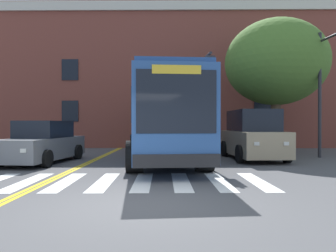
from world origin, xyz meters
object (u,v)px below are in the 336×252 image
at_px(car_grey_near_lane, 43,143).
at_px(car_navy_behind_bus, 173,134).
at_px(traffic_light_overhead, 198,88).
at_px(street_tree_curbside_large, 276,63).
at_px(city_bus, 162,118).
at_px(car_tan_far_lane, 253,136).

xyz_separation_m(car_grey_near_lane, car_navy_behind_bus, (5.42, 10.56, 0.07)).
bearing_deg(traffic_light_overhead, street_tree_curbside_large, 33.21).
distance_m(car_grey_near_lane, street_tree_curbside_large, 12.45).
relative_size(city_bus, traffic_light_overhead, 2.24).
relative_size(city_bus, car_tan_far_lane, 2.26).
relative_size(traffic_light_overhead, street_tree_curbside_large, 0.65).
xyz_separation_m(car_grey_near_lane, traffic_light_overhead, (6.52, 1.37, 2.44)).
xyz_separation_m(car_grey_near_lane, car_tan_far_lane, (8.99, 1.36, 0.26)).
xyz_separation_m(car_navy_behind_bus, street_tree_curbside_large, (5.52, -6.29, 4.06)).
bearing_deg(car_navy_behind_bus, traffic_light_overhead, -83.19).
relative_size(car_grey_near_lane, traffic_light_overhead, 1.02).
relative_size(car_tan_far_lane, street_tree_curbside_large, 0.65).
height_order(city_bus, car_navy_behind_bus, city_bus).
relative_size(city_bus, car_grey_near_lane, 2.20).
height_order(car_tan_far_lane, traffic_light_overhead, traffic_light_overhead).
relative_size(city_bus, street_tree_curbside_large, 1.46).
relative_size(city_bus, car_navy_behind_bus, 2.38).
distance_m(city_bus, traffic_light_overhead, 2.24).
xyz_separation_m(city_bus, car_grey_near_lane, (-4.93, -0.58, -1.07)).
bearing_deg(traffic_light_overhead, car_tan_far_lane, -0.13).
distance_m(car_grey_near_lane, car_navy_behind_bus, 11.87).
distance_m(city_bus, car_grey_near_lane, 5.08).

